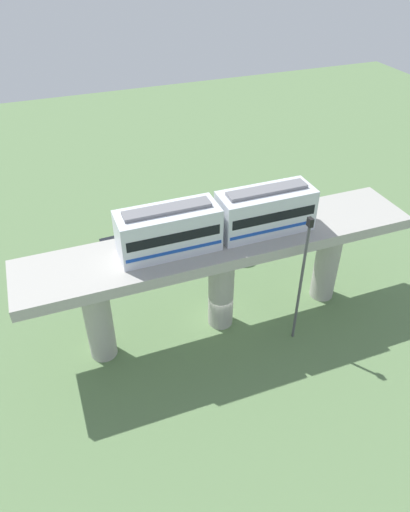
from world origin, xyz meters
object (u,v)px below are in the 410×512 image
(parked_car_red, at_px, (114,250))
(train, at_px, (218,220))
(tree_near_viaduct, at_px, (225,225))
(parked_car_blue, at_px, (247,222))
(signal_post, at_px, (302,277))

(parked_car_red, bearing_deg, train, 23.51)
(tree_near_viaduct, bearing_deg, parked_car_red, -106.85)
(parked_car_blue, distance_m, signal_post, 15.85)
(signal_post, bearing_deg, parked_car_blue, 168.56)
(train, relative_size, tree_near_viaduct, 3.18)
(parked_car_blue, bearing_deg, signal_post, 0.02)
(train, distance_m, parked_car_blue, 16.26)
(train, height_order, parked_car_red, train)
(parked_car_red, relative_size, tree_near_viaduct, 1.00)
(signal_post, bearing_deg, train, -125.08)
(train, xyz_separation_m, parked_car_blue, (-11.34, 7.82, -8.64))
(parked_car_red, height_order, parked_car_blue, same)
(parked_car_red, relative_size, signal_post, 0.41)
(tree_near_viaduct, height_order, signal_post, signal_post)
(train, bearing_deg, tree_near_viaduct, 153.76)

